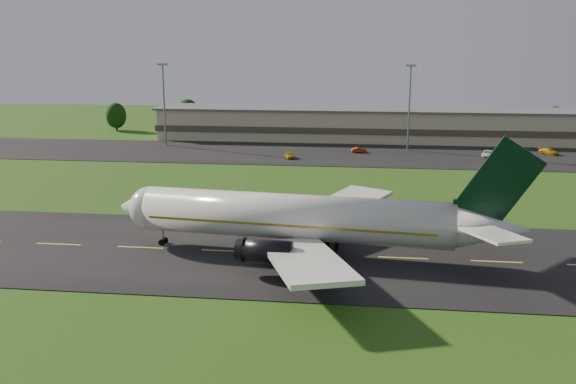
# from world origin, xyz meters

# --- Properties ---
(ground) EXTENTS (360.00, 360.00, 0.00)m
(ground) POSITION_xyz_m (0.00, 0.00, 0.00)
(ground) COLOR #234711
(ground) RESTS_ON ground
(taxiway) EXTENTS (220.00, 30.00, 0.10)m
(taxiway) POSITION_xyz_m (0.00, 0.00, 0.05)
(taxiway) COLOR black
(taxiway) RESTS_ON ground
(apron) EXTENTS (260.00, 30.00, 0.10)m
(apron) POSITION_xyz_m (0.00, 72.00, 0.05)
(apron) COLOR black
(apron) RESTS_ON ground
(airliner) EXTENTS (51.24, 41.96, 15.57)m
(airliner) POSITION_xyz_m (-12.31, -0.09, 4.66)
(airliner) COLOR white
(airliner) RESTS_ON ground
(terminal) EXTENTS (145.00, 16.00, 8.40)m
(terminal) POSITION_xyz_m (6.40, 96.18, 3.99)
(terminal) COLOR #C3B595
(terminal) RESTS_ON ground
(light_mast_west) EXTENTS (2.40, 1.20, 20.35)m
(light_mast_west) POSITION_xyz_m (-55.00, 80.00, 12.74)
(light_mast_west) COLOR gray
(light_mast_west) RESTS_ON ground
(light_mast_centre) EXTENTS (2.40, 1.20, 20.35)m
(light_mast_centre) POSITION_xyz_m (5.00, 80.00, 12.74)
(light_mast_centre) COLOR gray
(light_mast_centre) RESTS_ON ground
(tree_line) EXTENTS (200.79, 9.01, 10.82)m
(tree_line) POSITION_xyz_m (46.43, 105.61, 5.11)
(tree_line) COLOR black
(tree_line) RESTS_ON ground
(service_vehicle_a) EXTENTS (2.78, 4.44, 1.41)m
(service_vehicle_a) POSITION_xyz_m (-21.87, 65.68, 0.81)
(service_vehicle_a) COLOR yellow
(service_vehicle_a) RESTS_ON apron
(service_vehicle_b) EXTENTS (3.75, 1.77, 1.19)m
(service_vehicle_b) POSITION_xyz_m (-6.50, 74.91, 0.69)
(service_vehicle_b) COLOR #A6270B
(service_vehicle_b) RESTS_ON apron
(service_vehicle_c) EXTENTS (3.72, 5.50, 1.40)m
(service_vehicle_c) POSITION_xyz_m (22.62, 73.08, 0.80)
(service_vehicle_c) COLOR white
(service_vehicle_c) RESTS_ON apron
(service_vehicle_d) EXTENTS (4.48, 4.95, 1.39)m
(service_vehicle_d) POSITION_xyz_m (37.15, 77.92, 0.79)
(service_vehicle_d) COLOR #C3860B
(service_vehicle_d) RESTS_ON apron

